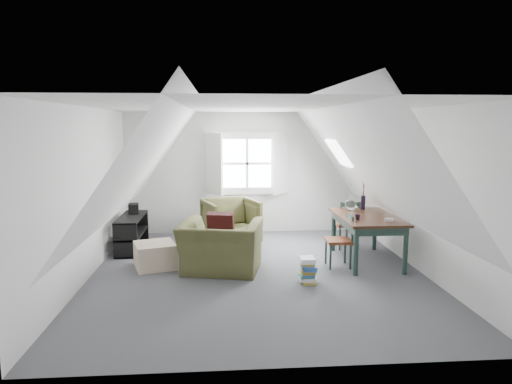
{
  "coord_description": "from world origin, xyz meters",
  "views": [
    {
      "loc": [
        -0.54,
        -6.67,
        2.24
      ],
      "look_at": [
        0.02,
        0.6,
        1.16
      ],
      "focal_mm": 32.0,
      "sensor_mm": 36.0,
      "label": 1
    }
  ],
  "objects": [
    {
      "name": "wall_right",
      "position": [
        2.5,
        0.0,
        1.25
      ],
      "size": [
        0.0,
        5.5,
        5.5
      ],
      "primitive_type": "plane",
      "rotation": [
        1.57,
        0.0,
        -1.57
      ],
      "color": "silver",
      "rests_on": "ground"
    },
    {
      "name": "floor",
      "position": [
        0.0,
        0.0,
        0.0
      ],
      "size": [
        5.5,
        5.5,
        0.0
      ],
      "primitive_type": "plane",
      "color": "#46464B",
      "rests_on": "ground"
    },
    {
      "name": "wall_left",
      "position": [
        -2.5,
        0.0,
        1.25
      ],
      "size": [
        0.0,
        5.5,
        5.5
      ],
      "primitive_type": "plane",
      "rotation": [
        1.57,
        0.0,
        1.57
      ],
      "color": "silver",
      "rests_on": "ground"
    },
    {
      "name": "armchair_near",
      "position": [
        -0.55,
        0.15,
        0.0
      ],
      "size": [
        1.39,
        1.27,
        0.77
      ],
      "primitive_type": "imported",
      "rotation": [
        0.0,
        0.0,
        2.92
      ],
      "color": "#424322",
      "rests_on": "floor"
    },
    {
      "name": "slope_right",
      "position": [
        1.55,
        0.0,
        1.78
      ],
      "size": [
        3.19,
        5.5,
        4.48
      ],
      "primitive_type": "plane",
      "rotation": [
        0.0,
        -2.19,
        0.0
      ],
      "color": "white",
      "rests_on": "wall_right"
    },
    {
      "name": "ceiling",
      "position": [
        0.0,
        0.0,
        2.5
      ],
      "size": [
        5.5,
        5.5,
        0.0
      ],
      "primitive_type": "plane",
      "rotation": [
        3.14,
        0.0,
        0.0
      ],
      "color": "white",
      "rests_on": "wall_back"
    },
    {
      "name": "vase_twigs",
      "position": [
        1.94,
        1.03,
        0.91
      ],
      "size": [
        0.08,
        0.09,
        0.61
      ],
      "rotation": [
        0.0,
        0.0,
        0.31
      ],
      "color": "black",
      "rests_on": "dining_table"
    },
    {
      "name": "slope_left",
      "position": [
        -1.55,
        0.0,
        1.78
      ],
      "size": [
        3.19,
        5.5,
        4.48
      ],
      "primitive_type": "plane",
      "rotation": [
        0.0,
        2.19,
        0.0
      ],
      "color": "white",
      "rests_on": "wall_left"
    },
    {
      "name": "dining_chair_near",
      "position": [
        1.34,
        0.25,
        0.44
      ],
      "size": [
        0.39,
        0.39,
        0.84
      ],
      "rotation": [
        0.0,
        0.0,
        -1.8
      ],
      "color": "#5D2612",
      "rests_on": "floor"
    },
    {
      "name": "dining_chair_far",
      "position": [
        1.75,
        1.3,
        0.46
      ],
      "size": [
        0.42,
        0.42,
        0.88
      ],
      "rotation": [
        0.0,
        0.0,
        2.86
      ],
      "color": "#5D2612",
      "rests_on": "floor"
    },
    {
      "name": "wall_back",
      "position": [
        0.0,
        2.75,
        1.25
      ],
      "size": [
        5.0,
        0.0,
        5.0
      ],
      "primitive_type": "plane",
      "rotation": [
        1.57,
        0.0,
        0.0
      ],
      "color": "silver",
      "rests_on": "ground"
    },
    {
      "name": "paper_box",
      "position": [
        2.04,
        0.03,
        0.79
      ],
      "size": [
        0.15,
        0.12,
        0.04
      ],
      "primitive_type": "cube",
      "rotation": [
        0.0,
        0.0,
        -0.32
      ],
      "color": "white",
      "rests_on": "dining_table"
    },
    {
      "name": "media_shelf",
      "position": [
        -2.16,
        1.47,
        0.28
      ],
      "size": [
        0.4,
        1.2,
        0.62
      ],
      "rotation": [
        0.0,
        0.0,
        0.01
      ],
      "color": "black",
      "rests_on": "floor"
    },
    {
      "name": "demijohn",
      "position": [
        1.69,
        0.93,
        0.89
      ],
      "size": [
        0.2,
        0.2,
        0.29
      ],
      "rotation": [
        0.0,
        0.0,
        0.26
      ],
      "color": "silver",
      "rests_on": "dining_table"
    },
    {
      "name": "wall_front",
      "position": [
        0.0,
        -2.75,
        1.25
      ],
      "size": [
        5.0,
        0.0,
        5.0
      ],
      "primitive_type": "plane",
      "rotation": [
        -1.57,
        0.0,
        0.0
      ],
      "color": "silver",
      "rests_on": "ground"
    },
    {
      "name": "dining_table",
      "position": [
        1.84,
        0.48,
        0.67
      ],
      "size": [
        0.93,
        1.54,
        0.77
      ],
      "rotation": [
        0.0,
        0.0,
        -0.03
      ],
      "color": "black",
      "rests_on": "floor"
    },
    {
      "name": "dormer_window",
      "position": [
        0.0,
        2.68,
        1.45
      ],
      "size": [
        1.71,
        0.35,
        1.3
      ],
      "color": "white",
      "rests_on": "wall_back"
    },
    {
      "name": "electronics_box",
      "position": [
        -2.16,
        1.76,
        0.7
      ],
      "size": [
        0.21,
        0.27,
        0.2
      ],
      "primitive_type": "cube",
      "rotation": [
        0.0,
        0.0,
        0.15
      ],
      "color": "black",
      "rests_on": "media_shelf"
    },
    {
      "name": "skylight",
      "position": [
        1.55,
        1.3,
        1.75
      ],
      "size": [
        0.35,
        0.75,
        0.47
      ],
      "primitive_type": "cube",
      "rotation": [
        0.0,
        0.95,
        0.0
      ],
      "color": "white",
      "rests_on": "slope_right"
    },
    {
      "name": "magazine_stack",
      "position": [
        0.69,
        -0.46,
        0.18
      ],
      "size": [
        0.27,
        0.32,
        0.36
      ],
      "rotation": [
        0.0,
        0.0,
        0.27
      ],
      "color": "#B29933",
      "rests_on": "floor"
    },
    {
      "name": "throw_pillow",
      "position": [
        -0.55,
        0.3,
        0.7
      ],
      "size": [
        0.44,
        0.31,
        0.42
      ],
      "primitive_type": "cube",
      "rotation": [
        0.31,
        0.0,
        -0.19
      ],
      "color": "#370F12",
      "rests_on": "armchair_near"
    },
    {
      "name": "cup",
      "position": [
        1.59,
        0.18,
        0.77
      ],
      "size": [
        0.1,
        0.1,
        0.08
      ],
      "primitive_type": "imported",
      "rotation": [
        0.0,
        0.0,
        -0.09
      ],
      "color": "black",
      "rests_on": "dining_table"
    },
    {
      "name": "ottoman",
      "position": [
        -1.59,
        0.41,
        0.2
      ],
      "size": [
        0.75,
        0.75,
        0.4
      ],
      "primitive_type": "cube",
      "rotation": [
        0.0,
        0.0,
        0.31
      ],
      "color": "tan",
      "rests_on": "floor"
    },
    {
      "name": "armchair_far",
      "position": [
        -0.37,
        1.75,
        0.0
      ],
      "size": [
        1.18,
        1.2,
        0.86
      ],
      "primitive_type": "imported",
      "rotation": [
        0.0,
        0.0,
        0.33
      ],
      "color": "#424322",
      "rests_on": "floor"
    }
  ]
}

